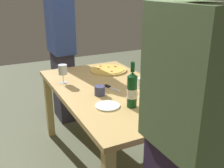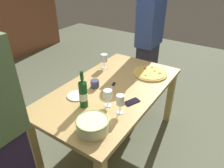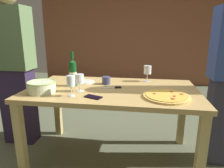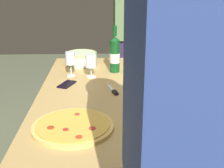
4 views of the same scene
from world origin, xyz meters
name	(u,v)px [view 3 (image 3 of 4)]	position (x,y,z in m)	size (l,w,h in m)	color
ground_plane	(112,157)	(0.00, 0.00, 0.00)	(8.00, 8.00, 0.00)	#5E644B
dining_table	(112,98)	(0.00, 0.00, 0.66)	(1.60, 0.90, 0.75)	tan
brick_wall_back	(132,24)	(0.00, 3.20, 1.44)	(4.43, 0.16, 2.89)	brown
pizza	(167,96)	(0.48, -0.20, 0.76)	(0.38, 0.38, 0.03)	#E2BA62
serving_bowl	(41,86)	(-0.60, -0.22, 0.80)	(0.25, 0.25, 0.10)	beige
wine_bottle	(73,73)	(-0.39, 0.03, 0.88)	(0.07, 0.07, 0.34)	#10451B
wine_glass_near_pizza	(80,79)	(-0.27, -0.14, 0.86)	(0.08, 0.08, 0.16)	white
wine_glass_by_bottle	(147,71)	(0.33, 0.33, 0.87)	(0.08, 0.08, 0.17)	white
wine_glass_far_left	(71,82)	(-0.30, -0.28, 0.87)	(0.07, 0.07, 0.18)	white
cup_amber	(106,80)	(-0.08, 0.15, 0.79)	(0.09, 0.09, 0.08)	#3E4268
side_plate	(86,82)	(-0.31, 0.19, 0.76)	(0.19, 0.19, 0.01)	white
cell_phone	(93,97)	(-0.11, -0.29, 0.76)	(0.07, 0.14, 0.01)	black
pizza_knife	(114,88)	(0.02, 0.01, 0.76)	(0.19, 0.07, 0.02)	silver
person_guest_left	(14,66)	(-1.12, 0.18, 0.91)	(0.41, 0.24, 1.77)	#2C203E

